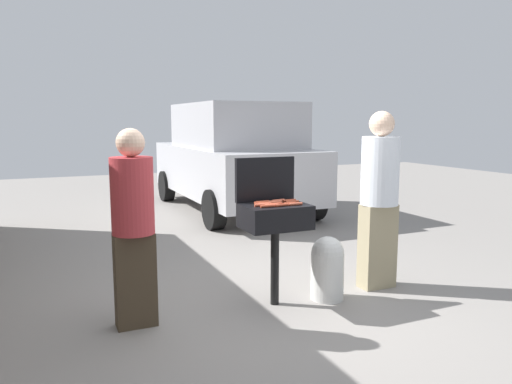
{
  "coord_description": "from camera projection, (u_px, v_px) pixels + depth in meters",
  "views": [
    {
      "loc": [
        -1.93,
        -4.05,
        1.72
      ],
      "look_at": [
        0.09,
        0.46,
        1.0
      ],
      "focal_mm": 34.73,
      "sensor_mm": 36.0,
      "label": 1
    }
  ],
  "objects": [
    {
      "name": "ground_plane",
      "position": [
        267.0,
        303.0,
        4.69
      ],
      "size": [
        24.0,
        24.0,
        0.0
      ],
      "primitive_type": "plane",
      "color": "gray"
    },
    {
      "name": "hot_dog_10",
      "position": [
        261.0,
        203.0,
        4.55
      ],
      "size": [
        0.13,
        0.04,
        0.03
      ],
      "primitive_type": "cylinder",
      "rotation": [
        0.0,
        1.57,
        -0.11
      ],
      "color": "#AD4228",
      "rests_on": "bbq_grill"
    },
    {
      "name": "hot_dog_11",
      "position": [
        274.0,
        202.0,
        4.57
      ],
      "size": [
        0.13,
        0.03,
        0.03
      ],
      "primitive_type": "cylinder",
      "rotation": [
        0.0,
        1.57,
        -0.03
      ],
      "color": "#C6593D",
      "rests_on": "bbq_grill"
    },
    {
      "name": "hot_dog_6",
      "position": [
        289.0,
        201.0,
        4.68
      ],
      "size": [
        0.13,
        0.03,
        0.03
      ],
      "primitive_type": "cylinder",
      "rotation": [
        0.0,
        1.57,
        -0.02
      ],
      "color": "#AD4228",
      "rests_on": "bbq_grill"
    },
    {
      "name": "hot_dog_2",
      "position": [
        272.0,
        205.0,
        4.43
      ],
      "size": [
        0.13,
        0.03,
        0.03
      ],
      "primitive_type": "cylinder",
      "rotation": [
        0.0,
        1.57,
        -0.04
      ],
      "color": "#C6593D",
      "rests_on": "bbq_grill"
    },
    {
      "name": "parked_minivan",
      "position": [
        233.0,
        157.0,
        9.4
      ],
      "size": [
        2.03,
        4.4,
        2.02
      ],
      "rotation": [
        0.0,
        0.0,
        3.14
      ],
      "color": "#B7B7BC",
      "rests_on": "ground"
    },
    {
      "name": "hot_dog_14",
      "position": [
        275.0,
        202.0,
        4.62
      ],
      "size": [
        0.13,
        0.04,
        0.03
      ],
      "primitive_type": "cylinder",
      "rotation": [
        0.0,
        1.57,
        -0.1
      ],
      "color": "#B74C33",
      "rests_on": "bbq_grill"
    },
    {
      "name": "bbq_grill",
      "position": [
        275.0,
        220.0,
        4.55
      ],
      "size": [
        0.6,
        0.44,
        0.95
      ],
      "color": "black",
      "rests_on": "ground"
    },
    {
      "name": "person_left",
      "position": [
        133.0,
        221.0,
        4.05
      ],
      "size": [
        0.35,
        0.35,
        1.66
      ],
      "rotation": [
        0.0,
        0.0,
        0.08
      ],
      "color": "#3F3323",
      "rests_on": "ground"
    },
    {
      "name": "hot_dog_1",
      "position": [
        278.0,
        201.0,
        4.68
      ],
      "size": [
        0.13,
        0.04,
        0.03
      ],
      "primitive_type": "cylinder",
      "rotation": [
        0.0,
        1.57,
        0.11
      ],
      "color": "#C6593D",
      "rests_on": "bbq_grill"
    },
    {
      "name": "grill_lid_open",
      "position": [
        265.0,
        179.0,
        4.7
      ],
      "size": [
        0.6,
        0.05,
        0.42
      ],
      "primitive_type": "cube",
      "color": "black",
      "rests_on": "bbq_grill"
    },
    {
      "name": "hot_dog_5",
      "position": [
        264.0,
        204.0,
        4.47
      ],
      "size": [
        0.13,
        0.04,
        0.03
      ],
      "primitive_type": "cylinder",
      "rotation": [
        0.0,
        1.57,
        0.07
      ],
      "color": "#C6593D",
      "rests_on": "bbq_grill"
    },
    {
      "name": "person_right",
      "position": [
        379.0,
        193.0,
        5.01
      ],
      "size": [
        0.38,
        0.38,
        1.81
      ],
      "rotation": [
        0.0,
        0.0,
        3.38
      ],
      "color": "gray",
      "rests_on": "ground"
    },
    {
      "name": "hot_dog_12",
      "position": [
        262.0,
        205.0,
        4.43
      ],
      "size": [
        0.13,
        0.04,
        0.03
      ],
      "primitive_type": "cylinder",
      "rotation": [
        0.0,
        1.57,
        -0.11
      ],
      "color": "#B74C33",
      "rests_on": "bbq_grill"
    },
    {
      "name": "hot_dog_0",
      "position": [
        292.0,
        202.0,
        4.61
      ],
      "size": [
        0.13,
        0.04,
        0.03
      ],
      "primitive_type": "cylinder",
      "rotation": [
        0.0,
        1.57,
        -0.09
      ],
      "color": "#AD4228",
      "rests_on": "bbq_grill"
    },
    {
      "name": "hot_dog_15",
      "position": [
        262.0,
        204.0,
        4.51
      ],
      "size": [
        0.13,
        0.04,
        0.03
      ],
      "primitive_type": "cylinder",
      "rotation": [
        0.0,
        1.57,
        0.11
      ],
      "color": "#AD4228",
      "rests_on": "bbq_grill"
    },
    {
      "name": "hot_dog_9",
      "position": [
        268.0,
        206.0,
        4.38
      ],
      "size": [
        0.13,
        0.04,
        0.03
      ],
      "primitive_type": "cylinder",
      "rotation": [
        0.0,
        1.57,
        -0.09
      ],
      "color": "#AD4228",
      "rests_on": "bbq_grill"
    },
    {
      "name": "hot_dog_8",
      "position": [
        296.0,
        204.0,
        4.49
      ],
      "size": [
        0.13,
        0.03,
        0.03
      ],
      "primitive_type": "cylinder",
      "rotation": [
        0.0,
        1.57,
        -0.03
      ],
      "color": "#C6593D",
      "rests_on": "bbq_grill"
    },
    {
      "name": "hot_dog_3",
      "position": [
        276.0,
        204.0,
        4.49
      ],
      "size": [
        0.13,
        0.04,
        0.03
      ],
      "primitive_type": "cylinder",
      "rotation": [
        0.0,
        1.57,
        0.1
      ],
      "color": "#AD4228",
      "rests_on": "bbq_grill"
    },
    {
      "name": "hot_dog_4",
      "position": [
        263.0,
        202.0,
        4.6
      ],
      "size": [
        0.13,
        0.04,
        0.03
      ],
      "primitive_type": "cylinder",
      "rotation": [
        0.0,
        1.57,
        0.1
      ],
      "color": "#AD4228",
      "rests_on": "bbq_grill"
    },
    {
      "name": "hot_dog_13",
      "position": [
        290.0,
        203.0,
        4.51
      ],
      "size": [
        0.13,
        0.04,
        0.03
      ],
      "primitive_type": "cylinder",
      "rotation": [
        0.0,
        1.57,
        0.09
      ],
      "color": "#AD4228",
      "rests_on": "bbq_grill"
    },
    {
      "name": "hot_dog_7",
      "position": [
        282.0,
        205.0,
        4.43
      ],
      "size": [
        0.13,
        0.03,
        0.03
      ],
      "primitive_type": "cylinder",
      "rotation": [
        0.0,
        1.57,
        0.06
      ],
      "color": "#AD4228",
      "rests_on": "bbq_grill"
    },
    {
      "name": "propane_tank",
      "position": [
        327.0,
        267.0,
        4.76
      ],
      "size": [
        0.32,
        0.32,
        0.62
      ],
      "color": "silver",
      "rests_on": "ground"
    }
  ]
}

